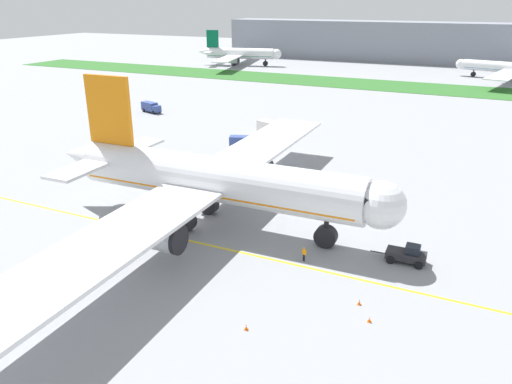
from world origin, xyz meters
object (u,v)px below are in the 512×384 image
at_px(airliner_foreground, 213,180).
at_px(ground_crew_marshaller_front, 132,224).
at_px(parked_airliner_far_left, 239,54).
at_px(traffic_cone_starboard_wing, 359,302).
at_px(service_truck_catering_van, 269,127).
at_px(traffic_cone_port_wing, 369,319).
at_px(ground_crew_wingwalker_port, 304,253).
at_px(traffic_cone_near_nose, 246,327).
at_px(service_truck_baggage_loader, 151,107).
at_px(service_truck_fuel_bowser, 243,144).
at_px(pushback_tug, 407,254).

bearing_deg(airliner_foreground, ground_crew_marshaller_front, -144.19).
distance_m(ground_crew_marshaller_front, parked_airliner_far_left, 171.06).
bearing_deg(traffic_cone_starboard_wing, service_truck_catering_van, 121.62).
relative_size(traffic_cone_port_wing, traffic_cone_starboard_wing, 1.00).
xyz_separation_m(ground_crew_wingwalker_port, traffic_cone_starboard_wing, (7.87, -5.85, -0.78)).
height_order(ground_crew_wingwalker_port, traffic_cone_near_nose, ground_crew_wingwalker_port).
distance_m(ground_crew_marshaller_front, traffic_cone_starboard_wing, 30.69).
bearing_deg(service_truck_catering_van, service_truck_baggage_loader, 168.16).
relative_size(service_truck_baggage_loader, service_truck_fuel_bowser, 1.13).
height_order(airliner_foreground, service_truck_fuel_bowser, airliner_foreground).
distance_m(traffic_cone_near_nose, service_truck_catering_van, 69.13).
bearing_deg(traffic_cone_starboard_wing, ground_crew_marshaller_front, 172.96).
relative_size(traffic_cone_starboard_wing, service_truck_catering_van, 0.10).
height_order(ground_crew_wingwalker_port, traffic_cone_port_wing, ground_crew_wingwalker_port).
bearing_deg(traffic_cone_starboard_wing, pushback_tug, 75.44).
height_order(traffic_cone_near_nose, service_truck_fuel_bowser, service_truck_fuel_bowser).
height_order(traffic_cone_near_nose, traffic_cone_starboard_wing, same).
bearing_deg(pushback_tug, traffic_cone_starboard_wing, -104.56).
bearing_deg(service_truck_catering_van, service_truck_fuel_bowser, -86.14).
distance_m(airliner_foreground, ground_crew_marshaller_front, 11.80).
bearing_deg(service_truck_baggage_loader, ground_crew_wingwalker_port, -42.17).
bearing_deg(traffic_cone_near_nose, parked_airliner_far_left, 117.30).
relative_size(airliner_foreground, traffic_cone_starboard_wing, 129.00).
relative_size(pushback_tug, service_truck_baggage_loader, 0.96).
relative_size(traffic_cone_near_nose, traffic_cone_starboard_wing, 1.00).
distance_m(ground_crew_wingwalker_port, service_truck_fuel_bowser, 43.53).
relative_size(traffic_cone_near_nose, traffic_cone_port_wing, 1.00).
bearing_deg(airliner_foreground, service_truck_fuel_bowser, 110.11).
relative_size(airliner_foreground, traffic_cone_near_nose, 129.00).
distance_m(airliner_foreground, traffic_cone_port_wing, 27.14).
distance_m(ground_crew_marshaller_front, service_truck_baggage_loader, 72.59).
relative_size(ground_crew_wingwalker_port, service_truck_fuel_bowser, 0.31).
bearing_deg(service_truck_catering_van, ground_crew_wingwalker_port, -62.07).
relative_size(traffic_cone_port_wing, service_truck_fuel_bowser, 0.10).
height_order(ground_crew_wingwalker_port, traffic_cone_starboard_wing, ground_crew_wingwalker_port).
relative_size(ground_crew_wingwalker_port, traffic_cone_near_nose, 3.02).
bearing_deg(pushback_tug, traffic_cone_near_nose, -120.26).
bearing_deg(traffic_cone_port_wing, traffic_cone_starboard_wing, 123.46).
relative_size(ground_crew_marshaller_front, traffic_cone_near_nose, 2.68).
xyz_separation_m(traffic_cone_port_wing, traffic_cone_starboard_wing, (-1.55, 2.34, 0.00)).
xyz_separation_m(traffic_cone_starboard_wing, service_truck_catering_van, (-34.33, 55.75, 1.32)).
xyz_separation_m(ground_crew_wingwalker_port, parked_airliner_far_left, (-88.05, 155.89, 4.01)).
relative_size(ground_crew_marshaller_front, service_truck_catering_van, 0.26).
distance_m(airliner_foreground, traffic_cone_near_nose, 23.52).
height_order(pushback_tug, traffic_cone_port_wing, pushback_tug).
distance_m(airliner_foreground, service_truck_baggage_loader, 73.27).
distance_m(service_truck_baggage_loader, service_truck_catering_van, 38.07).
distance_m(pushback_tug, service_truck_catering_van, 58.50).
bearing_deg(pushback_tug, ground_crew_marshaller_front, -168.53).
relative_size(pushback_tug, traffic_cone_near_nose, 10.67).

